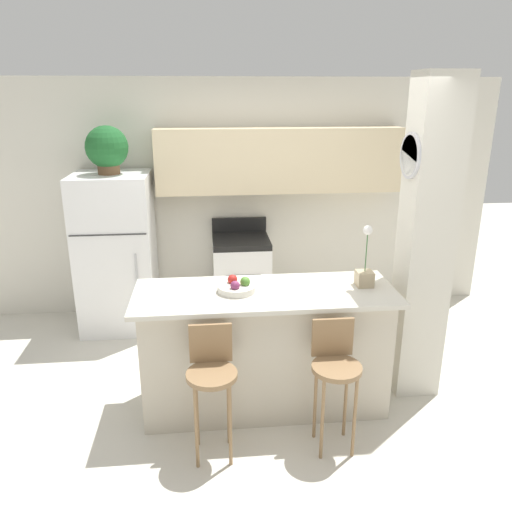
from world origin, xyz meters
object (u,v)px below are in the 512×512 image
object	(u,v)px
refrigerator	(117,253)
orchid_vase	(365,271)
stove_range	(241,278)
fruit_bowl	(237,287)
bar_stool_right	(335,368)
bar_stool_left	(212,375)
potted_plant_on_fridge	(107,148)

from	to	relation	value
refrigerator	orchid_vase	xyz separation A→B (m)	(2.13, -1.56, 0.29)
stove_range	fruit_bowl	size ratio (longest dim) A/B	3.76
stove_range	bar_stool_right	xyz separation A→B (m)	(0.48, -2.18, 0.15)
stove_range	fruit_bowl	bearing A→B (deg)	-95.17
bar_stool_right	bar_stool_left	bearing A→B (deg)	180.00
orchid_vase	fruit_bowl	world-z (taller)	orchid_vase
stove_range	bar_stool_right	bearing A→B (deg)	-77.53
potted_plant_on_fridge	fruit_bowl	bearing A→B (deg)	-53.96
bar_stool_left	stove_range	bearing A→B (deg)	80.70
bar_stool_left	potted_plant_on_fridge	world-z (taller)	potted_plant_on_fridge
refrigerator	fruit_bowl	xyz separation A→B (m)	(1.15, -1.58, 0.20)
fruit_bowl	bar_stool_right	bearing A→B (deg)	-40.11
fruit_bowl	potted_plant_on_fridge	bearing A→B (deg)	126.04
refrigerator	potted_plant_on_fridge	world-z (taller)	potted_plant_on_fridge
stove_range	bar_stool_right	world-z (taller)	stove_range
stove_range	orchid_vase	distance (m)	1.94
bar_stool_right	potted_plant_on_fridge	world-z (taller)	potted_plant_on_fridge
bar_stool_left	orchid_vase	xyz separation A→B (m)	(1.19, 0.55, 0.49)
refrigerator	bar_stool_right	bearing A→B (deg)	-49.85
bar_stool_left	bar_stool_right	xyz separation A→B (m)	(0.84, 0.00, 0.00)
bar_stool_right	stove_range	bearing A→B (deg)	102.47
bar_stool_right	potted_plant_on_fridge	xyz separation A→B (m)	(-1.78, 2.11, 1.27)
potted_plant_on_fridge	orchid_vase	distance (m)	2.75
bar_stool_right	fruit_bowl	world-z (taller)	fruit_bowl
refrigerator	stove_range	xyz separation A→B (m)	(1.30, 0.08, -0.35)
stove_range	bar_stool_left	size ratio (longest dim) A/B	1.15
bar_stool_left	orchid_vase	world-z (taller)	orchid_vase
stove_range	refrigerator	bearing A→B (deg)	-176.68
bar_stool_left	bar_stool_right	size ratio (longest dim) A/B	1.00
potted_plant_on_fridge	orchid_vase	size ratio (longest dim) A/B	0.97
refrigerator	fruit_bowl	world-z (taller)	refrigerator
orchid_vase	stove_range	bearing A→B (deg)	116.92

